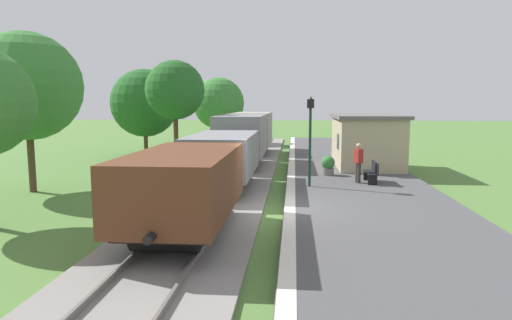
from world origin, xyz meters
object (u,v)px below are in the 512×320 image
Objects in this scene: freight_train at (236,145)px; tree_trackside_mid at (27,86)px; station_hut at (366,140)px; lamp_post_near at (310,124)px; tree_field_left at (145,103)px; potted_planter at (328,165)px; tree_field_distant at (219,103)px; bench_down_platform at (347,149)px; person_waiting at (358,161)px; tree_trackside_far at (175,90)px; bench_near_hut at (372,172)px.

tree_trackside_mid reaches higher than freight_train.
lamp_post_near is at bearing -117.30° from station_hut.
tree_trackside_mid is 13.56m from tree_field_left.
potted_planter is 0.25× the size of lamp_post_near.
station_hut is 16.51m from tree_trackside_mid.
tree_field_left is at bearing -114.91° from tree_field_distant.
tree_field_distant is at bearing 65.09° from tree_field_left.
freight_train is 17.33× the size of bench_down_platform.
tree_field_left is (-13.25, 11.68, 2.46)m from person_waiting.
person_waiting is at bearing -28.04° from freight_train.
tree_field_left is (-12.12, 9.69, 2.92)m from potted_planter.
bench_down_platform is (-0.53, 4.21, -0.93)m from station_hut.
tree_field_left is (0.26, 13.54, -0.68)m from tree_trackside_mid.
tree_trackside_far reaches higher than tree_field_left.
station_hut is at bearing 26.00° from tree_trackside_mid.
tree_field_distant is at bearing 102.38° from freight_train.
tree_field_left is (-11.14, 12.67, 0.84)m from lamp_post_near.
potted_planter is 0.15× the size of tree_field_left.
bench_near_hut is 14.70m from tree_trackside_mid.
bench_down_platform is 11.32m from tree_trackside_far.
person_waiting is at bearing -93.68° from bench_down_platform.
bench_near_hut is 0.25× the size of tree_field_left.
freight_train is 4.42× the size of tree_field_distant.
tree_trackside_mid is 1.06× the size of tree_trackside_far.
tree_trackside_mid is at bearing -114.54° from tree_trackside_far.
tree_field_distant is at bearing -86.41° from person_waiting.
freight_train is 15.20× the size of person_waiting.
bench_near_hut is at bearing 7.99° from tree_trackside_mid.
bench_down_platform is at bearing 76.97° from potted_planter.
person_waiting is (-0.61, -0.13, 0.46)m from bench_near_hut.
station_hut is at bearing -6.58° from tree_trackside_far.
bench_down_platform is at bearing 97.11° from station_hut.
lamp_post_near is at bearing -108.17° from potted_planter.
bench_near_hut is 12.66m from tree_trackside_far.
station_hut reaches higher than freight_train.
tree_trackside_far is at bearing 151.99° from potted_planter.
potted_planter is at bearing 71.83° from lamp_post_near.
bench_down_platform is at bearing -46.37° from tree_field_distant.
lamp_post_near reaches higher than potted_planter.
potted_planter is (4.54, -1.03, -0.83)m from freight_train.
bench_near_hut is at bearing 170.13° from person_waiting.
freight_train is 28.38× the size of potted_planter.
tree_trackside_far is (-4.01, 3.52, 2.83)m from freight_train.
lamp_post_near is 0.61× the size of tree_field_left.
tree_trackside_mid reaches higher than person_waiting.
tree_trackside_far is at bearing -91.22° from tree_field_distant.
bench_down_platform is at bearing 90.00° from bench_near_hut.
freight_train is 6.43m from person_waiting.
bench_down_platform is at bearing 45.94° from freight_train.
potted_planter is 0.14× the size of tree_trackside_mid.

